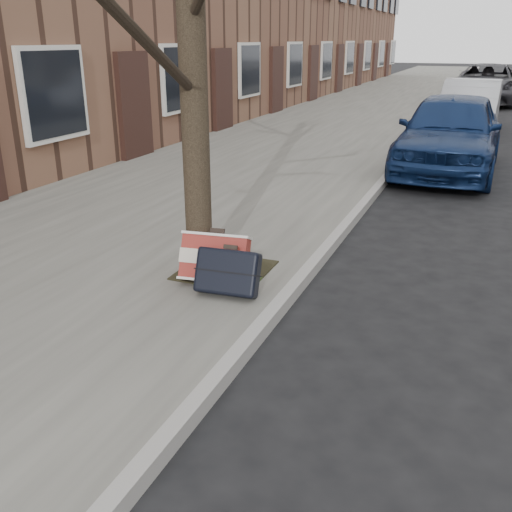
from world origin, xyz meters
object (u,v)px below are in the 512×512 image
at_px(suitcase_red, 215,259).
at_px(car_near_mid, 470,106).
at_px(suitcase_navy, 228,271).
at_px(car_near_front, 450,132).

xyz_separation_m(suitcase_red, car_near_mid, (1.69, 11.83, 0.30)).
xyz_separation_m(suitcase_navy, car_near_mid, (1.46, 12.04, 0.32)).
relative_size(suitcase_navy, car_near_front, 0.14).
height_order(suitcase_red, suitcase_navy, suitcase_red).
height_order(suitcase_red, car_near_front, car_near_front).
xyz_separation_m(suitcase_navy, car_near_front, (1.37, 6.73, 0.37)).
distance_m(suitcase_red, car_near_front, 6.73).
relative_size(suitcase_red, suitcase_navy, 1.10).
bearing_deg(car_near_mid, suitcase_navy, -95.63).
distance_m(suitcase_navy, car_near_mid, 12.13).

